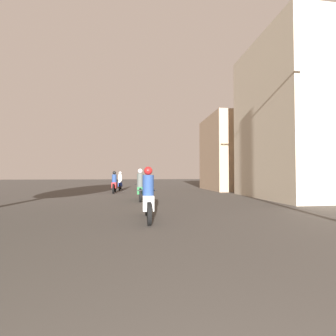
{
  "coord_description": "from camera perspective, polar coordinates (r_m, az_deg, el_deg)",
  "views": [
    {
      "loc": [
        -0.35,
        0.26,
        1.3
      ],
      "look_at": [
        2.09,
        18.09,
        1.81
      ],
      "focal_mm": 24.0,
      "sensor_mm": 36.0,
      "label": 1
    }
  ],
  "objects": [
    {
      "name": "motorcycle_green",
      "position": [
        11.35,
        -7.09,
        -4.96
      ],
      "size": [
        0.6,
        2.09,
        1.58
      ],
      "rotation": [
        0.0,
        0.0,
        0.02
      ],
      "color": "black",
      "rests_on": "ground_plane"
    },
    {
      "name": "motorcycle_red",
      "position": [
        16.32,
        -13.47,
        -3.98
      ],
      "size": [
        0.6,
        2.05,
        1.53
      ],
      "rotation": [
        0.0,
        0.0,
        -0.04
      ],
      "color": "black",
      "rests_on": "ground_plane"
    },
    {
      "name": "building_right_far",
      "position": [
        20.17,
        17.71,
        3.51
      ],
      "size": [
        5.58,
        5.18,
        6.15
      ],
      "color": "tan",
      "rests_on": "ground_plane"
    },
    {
      "name": "motorcycle_blue",
      "position": [
        19.08,
        -12.05,
        -3.64
      ],
      "size": [
        0.6,
        2.09,
        1.53
      ],
      "rotation": [
        0.0,
        0.0,
        0.07
      ],
      "color": "black",
      "rests_on": "ground_plane"
    },
    {
      "name": "motorcycle_white",
      "position": [
        6.47,
        -5.09,
        -7.68
      ],
      "size": [
        0.6,
        1.95,
        1.52
      ],
      "rotation": [
        0.0,
        0.0,
        -0.12
      ],
      "color": "black",
      "rests_on": "ground_plane"
    },
    {
      "name": "building_right_near",
      "position": [
        14.78,
        30.65,
        10.51
      ],
      "size": [
        5.22,
        5.88,
        8.69
      ],
      "color": "beige",
      "rests_on": "ground_plane"
    }
  ]
}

